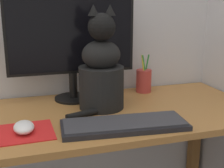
{
  "coord_description": "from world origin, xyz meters",
  "views": [
    {
      "loc": [
        -0.29,
        -1.14,
        1.17
      ],
      "look_at": [
        0.04,
        -0.06,
        0.87
      ],
      "focal_mm": 50.0,
      "sensor_mm": 36.0,
      "label": 1
    }
  ],
  "objects_px": {
    "cat": "(101,71)",
    "computer_mouse_left": "(24,127)",
    "monitor": "(72,41)",
    "pen_cup": "(144,81)",
    "keyboard": "(124,124)"
  },
  "relations": [
    {
      "from": "cat",
      "to": "computer_mouse_left",
      "type": "bearing_deg",
      "value": -148.17
    },
    {
      "from": "monitor",
      "to": "pen_cup",
      "type": "xyz_separation_m",
      "value": [
        0.35,
        0.02,
        -0.21
      ]
    },
    {
      "from": "computer_mouse_left",
      "to": "cat",
      "type": "bearing_deg",
      "value": 28.98
    },
    {
      "from": "keyboard",
      "to": "cat",
      "type": "relative_size",
      "value": 1.08
    },
    {
      "from": "monitor",
      "to": "computer_mouse_left",
      "type": "xyz_separation_m",
      "value": [
        -0.23,
        -0.32,
        -0.24
      ]
    },
    {
      "from": "keyboard",
      "to": "cat",
      "type": "bearing_deg",
      "value": 100.56
    },
    {
      "from": "pen_cup",
      "to": "keyboard",
      "type": "bearing_deg",
      "value": -121.02
    },
    {
      "from": "monitor",
      "to": "pen_cup",
      "type": "bearing_deg",
      "value": 2.99
    },
    {
      "from": "cat",
      "to": "keyboard",
      "type": "bearing_deg",
      "value": -81.93
    },
    {
      "from": "keyboard",
      "to": "monitor",
      "type": "bearing_deg",
      "value": 111.78
    },
    {
      "from": "monitor",
      "to": "cat",
      "type": "relative_size",
      "value": 1.33
    },
    {
      "from": "monitor",
      "to": "pen_cup",
      "type": "height_order",
      "value": "monitor"
    },
    {
      "from": "cat",
      "to": "pen_cup",
      "type": "xyz_separation_m",
      "value": [
        0.26,
        0.17,
        -0.1
      ]
    },
    {
      "from": "keyboard",
      "to": "pen_cup",
      "type": "height_order",
      "value": "pen_cup"
    },
    {
      "from": "monitor",
      "to": "keyboard",
      "type": "bearing_deg",
      "value": -73.56
    }
  ]
}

